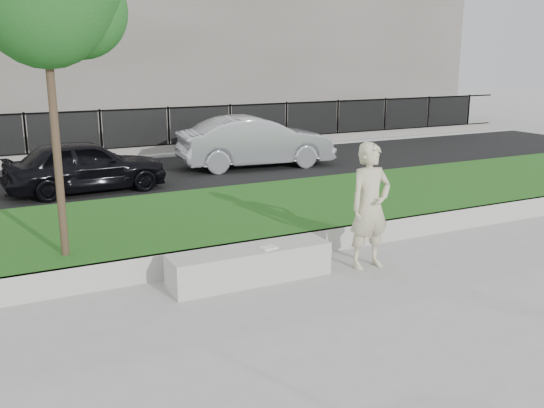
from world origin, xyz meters
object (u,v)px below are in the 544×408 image
man (370,206)px  car_silver (256,142)px  stone_bench (250,265)px  car_dark (86,166)px  book (269,248)px

man → car_silver: bearing=74.9°
stone_bench → car_silver: car_silver is taller
stone_bench → car_dark: car_dark is taller
stone_bench → man: man is taller
car_dark → car_silver: bearing=-80.1°
stone_bench → car_silver: (4.03, 8.23, 0.53)m
car_silver → stone_bench: bearing=160.0°
book → car_dark: car_dark is taller
car_dark → man: bearing=-161.1°
stone_bench → car_silver: 9.18m
book → car_dark: (-1.28, 7.20, 0.17)m
book → car_silver: 9.18m
man → car_silver: man is taller
book → car_silver: (3.79, 8.36, 0.27)m
man → car_silver: 8.78m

